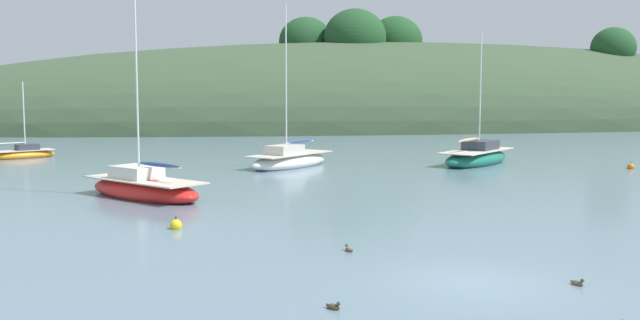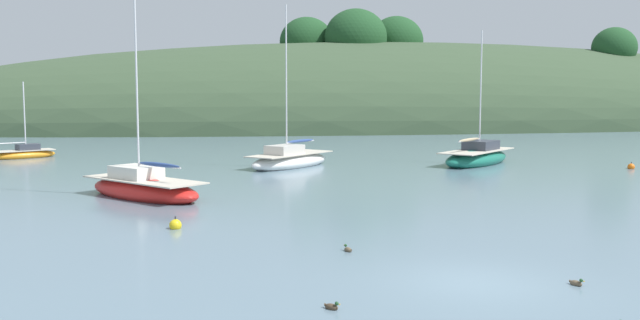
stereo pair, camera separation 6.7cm
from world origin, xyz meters
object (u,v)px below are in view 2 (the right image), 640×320
at_px(duck_trailing, 348,250).
at_px(duck_straggler, 576,283).
at_px(sailboat_blue_center, 290,160).
at_px(duck_lone_right, 332,307).
at_px(sailboat_orange_cutter, 477,157).
at_px(mooring_buoy_inner, 631,167).
at_px(mooring_buoy_outer, 175,225).
at_px(sailboat_grey_yawl, 23,154).
at_px(sailboat_cream_ketch, 143,188).

distance_m(duck_trailing, duck_straggler, 6.73).
height_order(sailboat_blue_center, duck_straggler, sailboat_blue_center).
bearing_deg(duck_straggler, duck_lone_right, -174.15).
distance_m(sailboat_orange_cutter, duck_straggler, 29.47).
distance_m(sailboat_orange_cutter, sailboat_blue_center, 12.62).
xyz_separation_m(sailboat_orange_cutter, mooring_buoy_inner, (8.30, -4.62, -0.34)).
xyz_separation_m(sailboat_orange_cutter, duck_trailing, (-14.53, -23.04, -0.41)).
bearing_deg(sailboat_orange_cutter, mooring_buoy_outer, -136.93).
bearing_deg(duck_lone_right, sailboat_grey_yawl, 110.46).
bearing_deg(sailboat_orange_cutter, sailboat_blue_center, 176.47).
relative_size(sailboat_orange_cutter, sailboat_grey_yawl, 1.60).
bearing_deg(sailboat_cream_ketch, sailboat_blue_center, 53.08).
bearing_deg(sailboat_blue_center, mooring_buoy_outer, -110.32).
bearing_deg(duck_trailing, sailboat_cream_ketch, 118.30).
xyz_separation_m(sailboat_grey_yawl, mooring_buoy_inner, (39.09, -15.22, -0.18)).
distance_m(sailboat_blue_center, mooring_buoy_inner, 21.58).
relative_size(sailboat_cream_ketch, sailboat_orange_cutter, 1.13).
bearing_deg(duck_lone_right, sailboat_blue_center, 82.94).
relative_size(sailboat_grey_yawl, mooring_buoy_outer, 10.60).
bearing_deg(sailboat_grey_yawl, duck_trailing, -64.19).
bearing_deg(sailboat_orange_cutter, duck_trailing, -122.23).
distance_m(sailboat_orange_cutter, sailboat_grey_yawl, 32.57).
relative_size(mooring_buoy_outer, duck_lone_right, 1.44).
relative_size(sailboat_cream_ketch, duck_lone_right, 27.72).
distance_m(mooring_buoy_inner, duck_trailing, 29.33).
xyz_separation_m(sailboat_grey_yawl, duck_trailing, (16.27, -33.64, -0.25)).
bearing_deg(duck_trailing, duck_straggler, -45.00).
bearing_deg(duck_lone_right, mooring_buoy_outer, 109.19).
height_order(sailboat_cream_ketch, mooring_buoy_outer, sailboat_cream_ketch).
xyz_separation_m(sailboat_grey_yawl, sailboat_blue_center, (18.20, -9.82, 0.13)).
bearing_deg(sailboat_orange_cutter, mooring_buoy_inner, -29.14).
bearing_deg(sailboat_cream_ketch, sailboat_orange_cutter, 26.71).
bearing_deg(sailboat_cream_ketch, sailboat_grey_yawl, 114.30).
xyz_separation_m(sailboat_orange_cutter, sailboat_grey_yawl, (-30.80, 10.60, -0.16)).
height_order(mooring_buoy_inner, duck_trailing, mooring_buoy_inner).
relative_size(sailboat_cream_ketch, duck_straggler, 25.18).
distance_m(mooring_buoy_outer, duck_lone_right, 10.62).
bearing_deg(sailboat_blue_center, sailboat_orange_cutter, -3.53).
xyz_separation_m(mooring_buoy_outer, duck_straggler, (9.94, -9.37, -0.07)).
height_order(mooring_buoy_outer, duck_lone_right, mooring_buoy_outer).
distance_m(mooring_buoy_outer, duck_trailing, 6.94).
distance_m(sailboat_orange_cutter, duck_lone_right, 32.76).
distance_m(sailboat_orange_cutter, duck_trailing, 27.24).
height_order(sailboat_orange_cutter, mooring_buoy_outer, sailboat_orange_cutter).
bearing_deg(sailboat_blue_center, sailboat_grey_yawl, 151.64).
distance_m(sailboat_orange_cutter, mooring_buoy_outer, 26.99).
relative_size(sailboat_blue_center, duck_lone_right, 28.21).
bearing_deg(mooring_buoy_outer, duck_lone_right, -70.81).
distance_m(mooring_buoy_inner, duck_straggler, 29.39).
height_order(sailboat_orange_cutter, mooring_buoy_inner, sailboat_orange_cutter).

